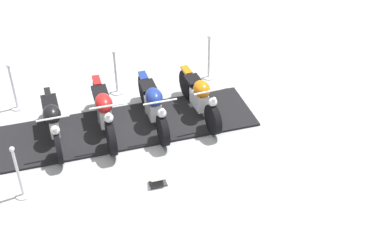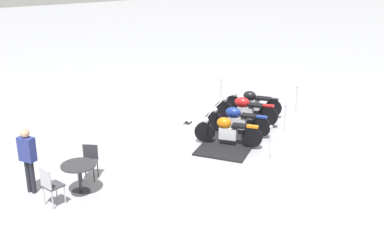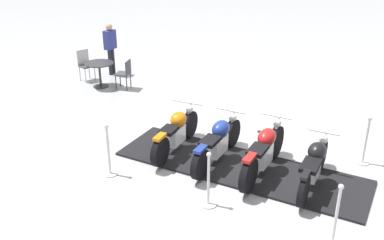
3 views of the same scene
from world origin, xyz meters
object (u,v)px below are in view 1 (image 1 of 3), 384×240
Objects in this scene: motorcycle_maroon at (104,111)px; info_placard at (158,182)px; motorcycle_black at (53,120)px; stanchion_left_rear at (209,63)px; motorcycle_navy at (153,104)px; stanchion_left_mid at (116,79)px; stanchion_right_front at (19,178)px; motorcycle_copper at (200,96)px; stanchion_left_front at (14,92)px.

motorcycle_maroon is 2.01m from info_placard.
motorcycle_maroon is (0.60, -0.81, 0.02)m from motorcycle_black.
info_placard is (-3.92, -0.29, -0.31)m from stanchion_left_rear.
motorcycle_navy is (0.59, -0.81, -0.03)m from motorcycle_maroon.
motorcycle_black is at bearing -48.59° from info_placard.
stanchion_right_front is at bearing 179.04° from stanchion_left_mid.
motorcycle_copper is at bearing 90.13° from motorcycle_maroon.
motorcycle_maroon is at bearing 88.96° from motorcycle_black.
stanchion_left_rear reaches higher than stanchion_right_front.
motorcycle_copper is (1.80, -2.43, -0.02)m from motorcycle_black.
motorcycle_copper is 4.02m from stanchion_left_front.
stanchion_left_front is (0.77, 1.45, -0.12)m from motorcycle_black.
stanchion_right_front is 0.97× the size of stanchion_left_rear.
info_placard is at bearing -12.11° from motorcycle_navy.
stanchion_left_rear is at bearing -53.50° from stanchion_left_mid.
motorcycle_navy is at bearing 88.72° from motorcycle_black.
motorcycle_navy is at bearing 89.87° from motorcycle_maroon.
stanchion_left_rear is at bearing -20.38° from stanchion_right_front.
motorcycle_black is 2.01m from motorcycle_navy.
info_placard is (1.04, -2.14, -0.33)m from stanchion_right_front.
motorcycle_maroon is 1.70× the size of stanchion_left_rear.
info_placard is (-2.31, 0.02, -0.43)m from motorcycle_copper.
stanchion_left_rear reaches higher than stanchion_left_front.
stanchion_left_front is at bearing -54.91° from info_placard.
motorcycle_copper is at bearing -168.99° from stanchion_left_rear.
stanchion_left_front is (0.17, 2.26, -0.13)m from motorcycle_maroon.
stanchion_right_front is (-3.65, 0.06, 0.05)m from stanchion_left_mid.
motorcycle_navy is 1.71× the size of stanchion_right_front.
stanchion_left_front is at bearing -130.58° from motorcycle_maroon.
stanchion_left_rear is (2.21, -0.50, -0.12)m from motorcycle_navy.
info_placard is (-1.71, -0.79, -0.44)m from motorcycle_navy.
motorcycle_maroon is at bearing -90.68° from motorcycle_navy.
motorcycle_navy is at bearing -82.10° from stanchion_left_front.
stanchion_left_front is at bearing -155.62° from motorcycle_black.
stanchion_right_front is 2.94× the size of info_placard.
motorcycle_black is 1.61× the size of stanchion_left_mid.
stanchion_left_rear is (1.61, 0.31, -0.12)m from motorcycle_copper.
stanchion_left_rear reaches higher than motorcycle_black.
stanchion_left_front is at bearing 36.50° from stanchion_right_front.
motorcycle_navy is at bearing -26.10° from stanchion_right_front.
stanchion_left_front is 0.99× the size of stanchion_left_rear.
motorcycle_navy reaches higher than info_placard.
stanchion_left_mid reaches higher than motorcycle_copper.
motorcycle_maroon is 1.75× the size of stanchion_right_front.
stanchion_left_front is (-1.03, 3.88, -0.09)m from motorcycle_copper.
stanchion_left_mid is at bearing 161.38° from motorcycle_maroon.
stanchion_left_mid is 3.65m from stanchion_right_front.
motorcycle_maroon reaches higher than info_placard.
motorcycle_maroon is 2.02m from motorcycle_copper.
stanchion_left_rear is (3.41, -2.12, -0.14)m from motorcycle_black.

